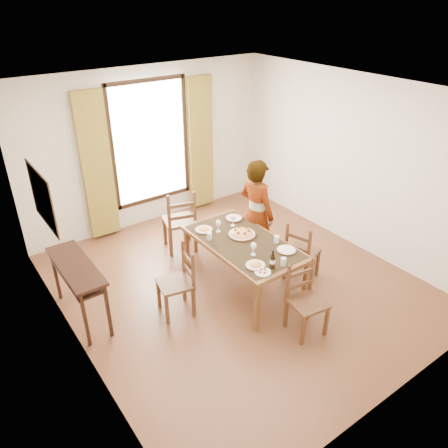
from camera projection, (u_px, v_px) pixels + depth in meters
ground at (237, 283)px, 6.29m from camera, size 5.00×5.00×0.00m
room_shell at (232, 182)px, 5.64m from camera, size 4.60×5.10×2.74m
console_table at (77, 272)px, 5.35m from camera, size 0.38×1.20×0.80m
dining_table at (243, 245)px, 5.90m from camera, size 0.94×1.74×0.76m
chair_west at (178, 283)px, 5.57m from camera, size 0.49×0.49×0.94m
chair_north at (180, 222)px, 6.88m from camera, size 0.58×0.58×1.06m
chair_south at (306, 302)px, 5.25m from camera, size 0.46×0.46×0.92m
chair_east at (301, 253)px, 6.21m from camera, size 0.51×0.51×0.92m
man at (256, 214)px, 6.40m from camera, size 0.72×0.57×1.67m
plate_sw at (255, 264)px, 5.33m from camera, size 0.27×0.27×0.05m
plate_se at (286, 249)px, 5.64m from camera, size 0.27×0.27×0.05m
plate_nw at (204, 229)px, 6.11m from camera, size 0.27×0.27×0.05m
plate_ne at (234, 217)px, 6.42m from camera, size 0.27×0.27×0.05m
pasta_platter at (242, 232)px, 5.98m from camera, size 0.40×0.40×0.10m
caprese_plate at (263, 271)px, 5.21m from camera, size 0.20×0.20×0.04m
wine_glass_a at (253, 249)px, 5.53m from camera, size 0.08×0.08×0.18m
wine_glass_b at (233, 220)px, 6.20m from camera, size 0.08×0.08×0.18m
wine_glass_c at (218, 226)px, 6.05m from camera, size 0.08×0.08×0.18m
tumbler_a at (277, 239)px, 5.81m from camera, size 0.07×0.07×0.10m
tumbler_b at (210, 236)px, 5.88m from camera, size 0.07×0.07×0.10m
tumbler_c at (283, 262)px, 5.34m from camera, size 0.07×0.07×0.10m
wine_bottle at (273, 259)px, 5.25m from camera, size 0.07×0.07×0.25m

